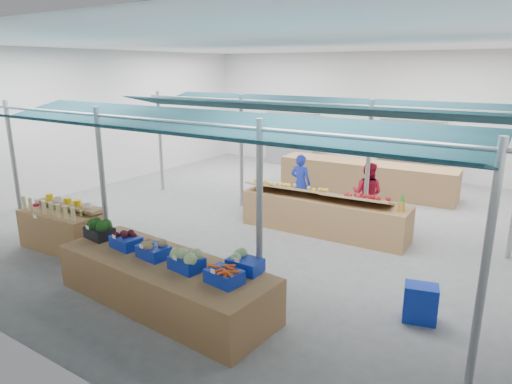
% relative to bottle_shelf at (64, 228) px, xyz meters
% --- Properties ---
extents(floor, '(13.00, 13.00, 0.00)m').
position_rel_bottle_shelf_xyz_m(floor, '(2.36, 4.03, -0.44)').
color(floor, slate).
rests_on(floor, ground).
extents(hall, '(13.00, 13.00, 13.00)m').
position_rel_bottle_shelf_xyz_m(hall, '(2.36, 5.47, 2.21)').
color(hall, silver).
rests_on(hall, ground).
extents(pole_grid, '(10.00, 4.60, 3.00)m').
position_rel_bottle_shelf_xyz_m(pole_grid, '(3.11, 2.28, 1.37)').
color(pole_grid, gray).
rests_on(pole_grid, floor).
extents(awnings, '(9.50, 7.08, 0.30)m').
position_rel_bottle_shelf_xyz_m(awnings, '(3.11, 2.28, 2.34)').
color(awnings, black).
rests_on(awnings, pole_grid).
extents(back_shelving_left, '(2.00, 0.50, 2.00)m').
position_rel_bottle_shelf_xyz_m(back_shelving_left, '(-0.14, 10.03, 0.56)').
color(back_shelving_left, '#B23F33').
rests_on(back_shelving_left, floor).
extents(back_shelving_right, '(2.00, 0.50, 2.00)m').
position_rel_bottle_shelf_xyz_m(back_shelving_right, '(4.36, 10.03, 0.56)').
color(back_shelving_right, '#B23F33').
rests_on(back_shelving_right, floor).
extents(bottle_shelf, '(1.85, 1.19, 1.08)m').
position_rel_bottle_shelf_xyz_m(bottle_shelf, '(0.00, 0.00, 0.00)').
color(bottle_shelf, '#936240').
rests_on(bottle_shelf, floor).
extents(veg_counter, '(3.89, 1.50, 0.74)m').
position_rel_bottle_shelf_xyz_m(veg_counter, '(3.43, -0.56, -0.07)').
color(veg_counter, '#936240').
rests_on(veg_counter, floor).
extents(fruit_counter, '(3.85, 1.05, 0.82)m').
position_rel_bottle_shelf_xyz_m(fruit_counter, '(4.15, 3.84, -0.03)').
color(fruit_counter, '#936240').
rests_on(fruit_counter, floor).
extents(far_counter, '(5.25, 1.32, 0.94)m').
position_rel_bottle_shelf_xyz_m(far_counter, '(3.72, 7.66, 0.03)').
color(far_counter, '#936240').
rests_on(far_counter, floor).
extents(crate_stack, '(0.55, 0.45, 0.58)m').
position_rel_bottle_shelf_xyz_m(crate_stack, '(6.99, 1.16, -0.15)').
color(crate_stack, '#0F2AA6').
rests_on(crate_stack, floor).
extents(vendor_left, '(0.57, 0.39, 1.53)m').
position_rel_bottle_shelf_xyz_m(vendor_left, '(2.95, 4.94, 0.33)').
color(vendor_left, '#1C2FB8').
rests_on(vendor_left, floor).
extents(vendor_right, '(0.76, 0.61, 1.53)m').
position_rel_bottle_shelf_xyz_m(vendor_right, '(4.75, 4.94, 0.33)').
color(vendor_right, '#A8142D').
rests_on(vendor_right, floor).
extents(crate_broccoli, '(0.54, 0.43, 0.35)m').
position_rel_bottle_shelf_xyz_m(crate_broccoli, '(1.79, -0.46, 0.46)').
color(crate_broccoli, black).
rests_on(crate_broccoli, veg_counter).
extents(crate_beets, '(0.54, 0.43, 0.29)m').
position_rel_bottle_shelf_xyz_m(crate_beets, '(2.53, -0.51, 0.44)').
color(crate_beets, '#0F2AA6').
rests_on(crate_beets, veg_counter).
extents(crate_celeriac, '(0.54, 0.43, 0.31)m').
position_rel_bottle_shelf_xyz_m(crate_celeriac, '(3.22, -0.55, 0.45)').
color(crate_celeriac, '#0F2AA6').
rests_on(crate_celeriac, veg_counter).
extents(crate_cabbage, '(0.54, 0.43, 0.35)m').
position_rel_bottle_shelf_xyz_m(crate_cabbage, '(3.96, -0.59, 0.46)').
color(crate_cabbage, '#0F2AA6').
rests_on(crate_cabbage, veg_counter).
extents(crate_carrots, '(0.54, 0.43, 0.29)m').
position_rel_bottle_shelf_xyz_m(crate_carrots, '(4.70, -0.64, 0.41)').
color(crate_carrots, '#0F2AA6').
rests_on(crate_carrots, veg_counter).
extents(sparrow, '(0.12, 0.09, 0.11)m').
position_rel_bottle_shelf_xyz_m(sparrow, '(1.62, -0.58, 0.55)').
color(sparrow, brown).
rests_on(sparrow, crate_broccoli).
extents(pole_ribbon, '(0.12, 0.12, 0.28)m').
position_rel_bottle_shelf_xyz_m(pole_ribbon, '(0.08, -0.58, 0.64)').
color(pole_ribbon, red).
rests_on(pole_ribbon, pole_grid).
extents(apple_heap_yellow, '(1.95, 0.84, 0.27)m').
position_rel_bottle_shelf_xyz_m(apple_heap_yellow, '(3.24, 3.71, 0.55)').
color(apple_heap_yellow, '#997247').
rests_on(apple_heap_yellow, fruit_counter).
extents(apple_heap_red, '(1.55, 0.81, 0.27)m').
position_rel_bottle_shelf_xyz_m(apple_heap_red, '(4.92, 3.77, 0.55)').
color(apple_heap_red, '#997247').
rests_on(apple_heap_red, fruit_counter).
extents(pineapple, '(0.14, 0.14, 0.39)m').
position_rel_bottle_shelf_xyz_m(pineapple, '(5.88, 3.81, 0.56)').
color(pineapple, '#8C6019').
rests_on(pineapple, fruit_counter).
extents(crate_extra, '(0.51, 0.41, 0.32)m').
position_rel_bottle_shelf_xyz_m(crate_extra, '(4.73, -0.16, 0.45)').
color(crate_extra, '#0F2AA6').
rests_on(crate_extra, veg_counter).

